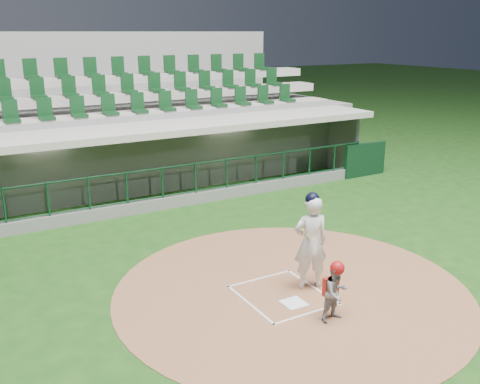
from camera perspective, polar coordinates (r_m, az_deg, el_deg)
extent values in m
plane|color=#183F12|center=(11.10, 3.62, -10.35)|extent=(120.00, 120.00, 0.00)
cylinder|color=brown|center=(11.10, 5.51, -10.36)|extent=(7.20, 7.20, 0.01)
cube|color=white|center=(10.58, 5.75, -11.72)|extent=(0.43, 0.43, 0.02)
cube|color=white|center=(10.51, 1.05, -11.87)|extent=(0.05, 1.80, 0.01)
cube|color=white|center=(11.27, 7.71, -9.94)|extent=(0.05, 1.80, 0.01)
cube|color=silver|center=(11.50, 2.10, -9.21)|extent=(1.55, 0.05, 0.01)
cube|color=silver|center=(10.27, 7.24, -12.75)|extent=(1.55, 0.05, 0.01)
cube|color=gray|center=(17.56, -10.00, -2.11)|extent=(15.00, 3.00, 0.10)
cube|color=gray|center=(18.64, -11.92, 3.36)|extent=(15.00, 0.20, 2.70)
cube|color=#9F998D|center=(18.47, -11.85, 4.04)|extent=(13.50, 0.04, 0.90)
cube|color=slate|center=(20.82, 9.59, 4.87)|extent=(0.20, 3.00, 2.70)
cube|color=#A7A296|center=(16.64, -10.19, 6.97)|extent=(15.40, 3.50, 0.20)
cube|color=slate|center=(15.96, -8.20, -1.31)|extent=(15.00, 0.15, 0.40)
cube|color=black|center=(15.55, -8.43, 4.22)|extent=(15.00, 0.01, 0.95)
cube|color=brown|center=(18.42, -11.17, -0.38)|extent=(12.75, 0.40, 0.45)
cube|color=white|center=(16.16, -20.55, 5.42)|extent=(1.30, 0.35, 0.04)
cube|color=white|center=(18.09, -1.42, 7.58)|extent=(1.30, 0.35, 0.04)
cube|color=black|center=(19.90, 13.14, 3.38)|extent=(1.80, 0.18, 1.20)
imported|color=maroon|center=(17.61, -16.31, 0.40)|extent=(1.01, 0.70, 1.59)
imported|color=maroon|center=(17.93, -9.80, 1.34)|extent=(0.98, 0.81, 1.72)
imported|color=#A11B11|center=(19.58, -0.54, 3.06)|extent=(1.75, 0.71, 1.83)
cube|color=slate|center=(20.12, -13.46, 5.11)|extent=(17.00, 6.50, 2.50)
cube|color=#AAA499|center=(18.51, -12.34, 7.82)|extent=(16.60, 0.95, 0.30)
cube|color=#9F998F|center=(19.34, -13.32, 9.77)|extent=(16.60, 0.95, 0.30)
cube|color=#A59F95|center=(20.19, -14.24, 11.56)|extent=(16.60, 0.95, 0.30)
cube|color=gray|center=(23.11, -16.15, 9.83)|extent=(17.00, 0.25, 5.05)
imported|color=white|center=(10.87, 7.54, -5.36)|extent=(0.81, 0.64, 1.95)
sphere|color=black|center=(10.56, 7.73, -0.77)|extent=(0.28, 0.28, 0.28)
cylinder|color=#A7814C|center=(10.45, 7.33, -4.72)|extent=(0.58, 0.79, 0.39)
imported|color=gray|center=(9.92, 10.20, -10.54)|extent=(0.55, 0.44, 1.07)
sphere|color=#A61113|center=(9.71, 10.34, -7.99)|extent=(0.26, 0.26, 0.26)
cube|color=#B51D13|center=(9.99, 9.66, -9.84)|extent=(0.32, 0.10, 0.35)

